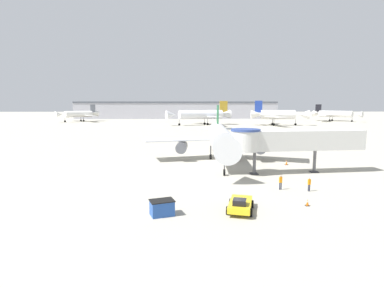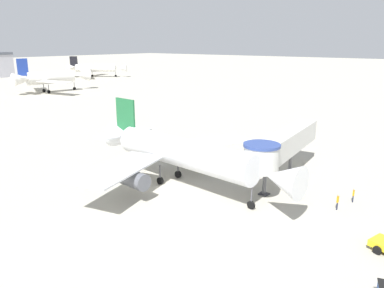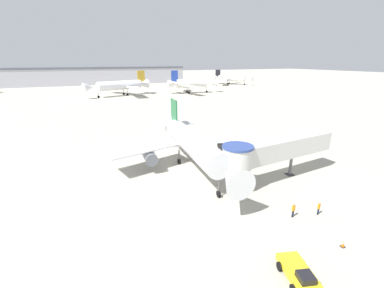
# 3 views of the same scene
# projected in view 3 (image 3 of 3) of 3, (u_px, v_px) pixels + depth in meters

# --- Properties ---
(ground_plane) EXTENTS (800.00, 800.00, 0.00)m
(ground_plane) POSITION_uv_depth(u_px,v_px,m) (183.00, 169.00, 41.85)
(ground_plane) COLOR #A8A393
(main_airplane) EXTENTS (28.08, 29.47, 9.75)m
(main_airplane) POSITION_uv_depth(u_px,v_px,m) (192.00, 143.00, 41.52)
(main_airplane) COLOR silver
(main_airplane) RESTS_ON ground_plane
(jet_bridge) EXTENTS (19.62, 5.13, 6.46)m
(jet_bridge) POSITION_uv_depth(u_px,v_px,m) (273.00, 150.00, 36.40)
(jet_bridge) COLOR silver
(jet_bridge) RESTS_ON ground_plane
(pushback_tug_yellow) EXTENTS (3.04, 4.56, 1.42)m
(pushback_tug_yellow) POSITION_uv_depth(u_px,v_px,m) (299.00, 274.00, 20.45)
(pushback_tug_yellow) COLOR yellow
(pushback_tug_yellow) RESTS_ON ground_plane
(traffic_cone_apron_front) EXTENTS (0.39, 0.39, 0.65)m
(traffic_cone_apron_front) POSITION_uv_depth(u_px,v_px,m) (343.00, 244.00, 24.30)
(traffic_cone_apron_front) COLOR black
(traffic_cone_apron_front) RESTS_ON ground_plane
(traffic_cone_starboard_wing) EXTENTS (0.50, 0.50, 0.82)m
(traffic_cone_starboard_wing) POSITION_uv_depth(u_px,v_px,m) (256.00, 162.00, 43.69)
(traffic_cone_starboard_wing) COLOR black
(traffic_cone_starboard_wing) RESTS_ON ground_plane
(ground_crew_marshaller) EXTENTS (0.36, 0.24, 1.74)m
(ground_crew_marshaller) POSITION_uv_depth(u_px,v_px,m) (293.00, 209.00, 28.71)
(ground_crew_marshaller) COLOR #1E2338
(ground_crew_marshaller) RESTS_ON ground_plane
(ground_crew_wing_walker) EXTENTS (0.33, 0.23, 1.61)m
(ground_crew_wing_walker) POSITION_uv_depth(u_px,v_px,m) (319.00, 207.00, 29.22)
(ground_crew_wing_walker) COLOR #1E2338
(ground_crew_wing_walker) RESTS_ON ground_plane
(background_jet_black_tail) EXTENTS (27.56, 26.17, 10.26)m
(background_jet_black_tail) POSITION_uv_depth(u_px,v_px,m) (231.00, 78.00, 186.33)
(background_jet_black_tail) COLOR white
(background_jet_black_tail) RESTS_ON ground_plane
(background_jet_blue_tail) EXTENTS (27.74, 30.67, 11.93)m
(background_jet_blue_tail) POSITION_uv_depth(u_px,v_px,m) (191.00, 83.00, 136.92)
(background_jet_blue_tail) COLOR white
(background_jet_blue_tail) RESTS_ON ground_plane
(background_jet_gold_tail) EXTENTS (33.19, 31.62, 11.87)m
(background_jet_gold_tail) POSITION_uv_depth(u_px,v_px,m) (121.00, 85.00, 126.67)
(background_jet_gold_tail) COLOR silver
(background_jet_gold_tail) RESTS_ON ground_plane
(terminal_building) EXTENTS (144.19, 27.45, 12.33)m
(terminal_building) POSITION_uv_depth(u_px,v_px,m) (85.00, 76.00, 189.38)
(terminal_building) COLOR #A8A8B2
(terminal_building) RESTS_ON ground_plane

